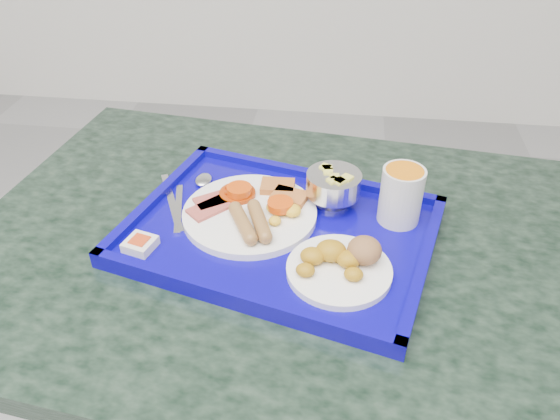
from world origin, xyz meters
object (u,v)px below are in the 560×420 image
table (303,318)px  tray (280,232)px  main_plate (254,211)px  bread_plate (342,263)px  juice_cup (401,194)px  fruit_bowl (334,184)px

table → tray: tray is taller
main_plate → bread_plate: bearing=-37.6°
table → main_plate: bearing=157.6°
main_plate → juice_cup: 0.25m
tray → bread_plate: 0.14m
table → fruit_bowl: size_ratio=12.93×
tray → main_plate: (-0.05, 0.03, 0.02)m
fruit_bowl → juice_cup: bearing=-14.0°
tray → main_plate: bearing=148.0°
main_plate → juice_cup: juice_cup is taller
bread_plate → juice_cup: (0.09, 0.14, 0.04)m
tray → juice_cup: size_ratio=5.75×
table → juice_cup: 0.30m
tray → juice_cup: bearing=15.4°
tray → fruit_bowl: fruit_bowl is taller
table → bread_plate: size_ratio=7.73×
table → fruit_bowl: 0.26m
fruit_bowl → juice_cup: 0.12m
juice_cup → table: bearing=-158.0°
table → main_plate: main_plate is taller
tray → fruit_bowl: (0.08, 0.08, 0.05)m
bread_plate → fruit_bowl: bearing=97.5°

